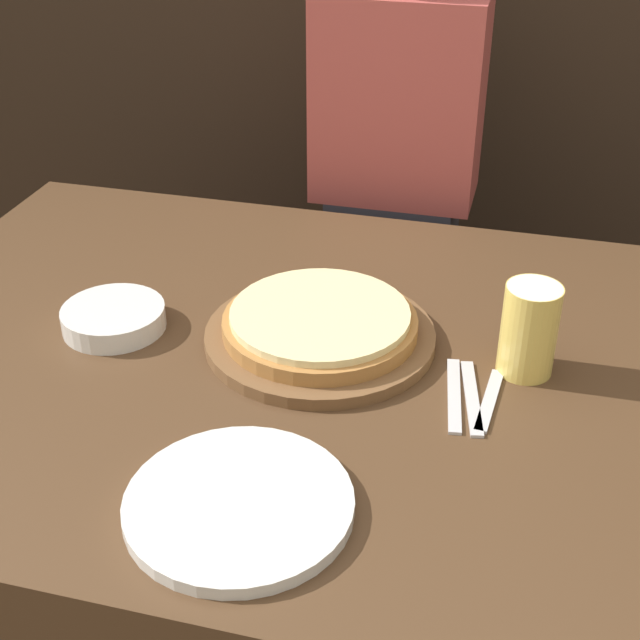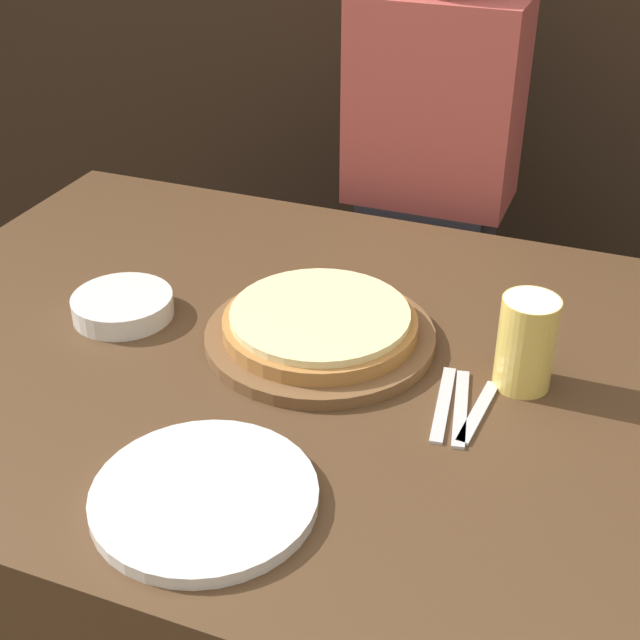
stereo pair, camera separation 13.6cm
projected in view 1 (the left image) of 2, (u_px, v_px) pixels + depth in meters
The scene contains 9 objects.
dining_table at pixel (292, 537), 1.56m from camera, with size 1.39×1.03×0.78m.
pizza_on_board at pixel (320, 328), 1.37m from camera, with size 0.36×0.36×0.06m.
beer_glass at pixel (530, 326), 1.28m from camera, with size 0.08×0.08×0.14m.
dinner_plate at pixel (239, 504), 1.07m from camera, with size 0.28×0.28×0.02m.
side_bowl at pixel (115, 317), 1.42m from camera, with size 0.16×0.16×0.04m.
fork at pixel (454, 395), 1.26m from camera, with size 0.04×0.18×0.00m.
dinner_knife at pixel (472, 398), 1.26m from camera, with size 0.05×0.18×0.00m.
spoon at pixel (490, 400), 1.25m from camera, with size 0.03×0.15×0.00m.
diner_person at pixel (393, 225), 1.98m from camera, with size 0.34×0.20×1.37m.
Camera 1 is at (0.33, -1.09, 1.53)m, focal length 50.00 mm.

